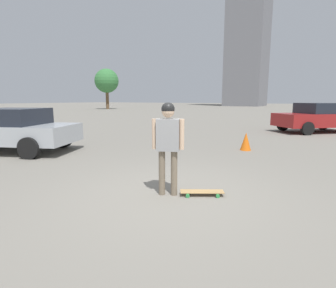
{
  "coord_description": "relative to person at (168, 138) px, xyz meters",
  "views": [
    {
      "loc": [
        2.26,
        -3.88,
        1.69
      ],
      "look_at": [
        0.0,
        0.0,
        0.92
      ],
      "focal_mm": 28.0,
      "sensor_mm": 36.0,
      "label": 1
    }
  ],
  "objects": [
    {
      "name": "ground_plane",
      "position": [
        0.0,
        0.0,
        -1.03
      ],
      "size": [
        220.0,
        220.0,
        0.0
      ],
      "primitive_type": "plane",
      "color": "gray"
    },
    {
      "name": "person",
      "position": [
        0.0,
        0.0,
        0.0
      ],
      "size": [
        0.53,
        0.34,
        1.64
      ],
      "rotation": [
        0.0,
        0.0,
        0.39
      ],
      "color": "#7A6B56",
      "rests_on": "ground_plane"
    },
    {
      "name": "skateboard",
      "position": [
        0.55,
        0.27,
        -0.97
      ],
      "size": [
        0.77,
        0.55,
        0.08
      ],
      "rotation": [
        0.0,
        0.0,
        -2.63
      ],
      "color": "tan",
      "rests_on": "ground_plane"
    },
    {
      "name": "car_parked_near",
      "position": [
        -6.35,
        0.86,
        -0.31
      ],
      "size": [
        4.42,
        3.24,
        1.41
      ],
      "rotation": [
        0.0,
        0.0,
        -2.75
      ],
      "color": "#ADB2B7",
      "rests_on": "ground_plane"
    },
    {
      "name": "car_parked_far",
      "position": [
        2.11,
        11.75,
        -0.26
      ],
      "size": [
        4.3,
        4.13,
        1.51
      ],
      "rotation": [
        0.0,
        0.0,
        -2.41
      ],
      "color": "maroon",
      "rests_on": "ground_plane"
    },
    {
      "name": "building_block_distant",
      "position": [
        -15.11,
        66.25,
        20.91
      ],
      "size": [
        8.85,
        11.54,
        43.89
      ],
      "color": "slate",
      "rests_on": "ground_plane"
    },
    {
      "name": "tree_distant",
      "position": [
        -30.15,
        30.8,
        3.76
      ],
      "size": [
        4.08,
        4.08,
        6.88
      ],
      "color": "brown",
      "rests_on": "ground_plane"
    },
    {
      "name": "traffic_cone",
      "position": [
        0.16,
        4.91,
        -0.73
      ],
      "size": [
        0.36,
        0.36,
        0.6
      ],
      "color": "orange",
      "rests_on": "ground_plane"
    }
  ]
}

